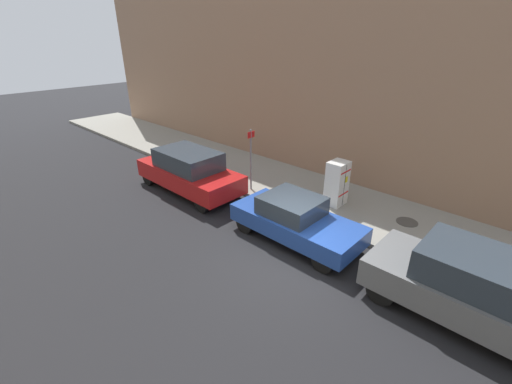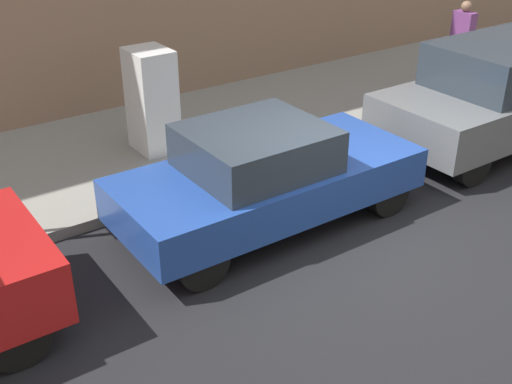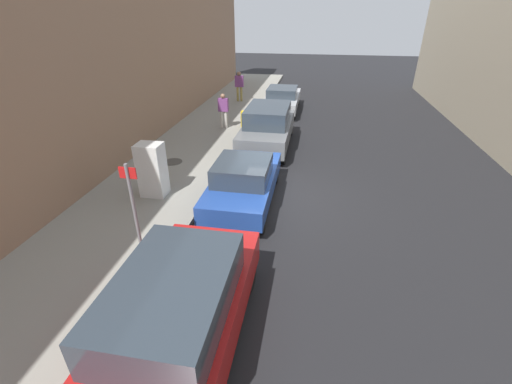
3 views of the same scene
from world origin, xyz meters
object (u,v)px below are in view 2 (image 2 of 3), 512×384
(parked_hatchback_blue, at_px, (266,176))
(parked_suv_gray, at_px, (505,91))
(discarded_refrigerator, at_px, (152,101))
(fire_hydrant, at_px, (502,67))
(pedestrian_standing_near, at_px, (462,35))

(parked_hatchback_blue, relative_size, parked_suv_gray, 0.87)
(discarded_refrigerator, xyz_separation_m, parked_suv_gray, (2.78, 5.21, -0.09))
(fire_hydrant, xyz_separation_m, pedestrian_standing_near, (-0.88, -0.29, 0.52))
(fire_hydrant, distance_m, parked_hatchback_blue, 7.23)
(pedestrian_standing_near, bearing_deg, discarded_refrigerator, 7.99)
(pedestrian_standing_near, distance_m, parked_hatchback_blue, 7.20)
(discarded_refrigerator, xyz_separation_m, pedestrian_standing_near, (0.38, 7.01, 0.11))
(discarded_refrigerator, height_order, fire_hydrant, discarded_refrigerator)
(pedestrian_standing_near, bearing_deg, parked_hatchback_blue, 30.57)
(parked_hatchback_blue, xyz_separation_m, parked_suv_gray, (-0.00, 4.98, 0.17))
(parked_hatchback_blue, height_order, parked_suv_gray, parked_suv_gray)
(parked_suv_gray, bearing_deg, parked_hatchback_blue, -90.00)
(fire_hydrant, relative_size, pedestrian_standing_near, 0.50)
(fire_hydrant, relative_size, parked_suv_gray, 0.17)
(pedestrian_standing_near, xyz_separation_m, parked_suv_gray, (2.40, -1.80, -0.20))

